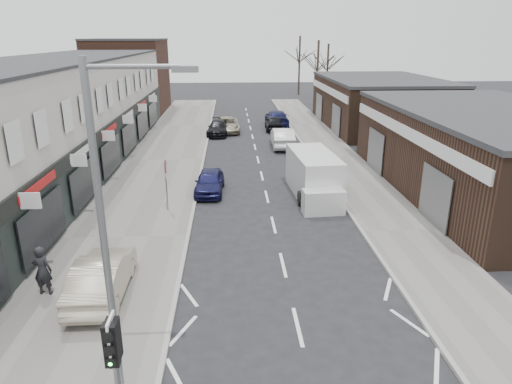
{
  "coord_description": "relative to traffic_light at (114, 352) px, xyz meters",
  "views": [
    {
      "loc": [
        -1.96,
        -9.83,
        8.47
      ],
      "look_at": [
        -0.99,
        7.26,
        2.6
      ],
      "focal_mm": 32.0,
      "sensor_mm": 36.0,
      "label": 1
    }
  ],
  "objects": [
    {
      "name": "pedestrian",
      "position": [
        -3.96,
        6.2,
        -1.41
      ],
      "size": [
        0.69,
        0.5,
        1.77
      ],
      "primitive_type": "imported",
      "rotation": [
        0.0,
        0.0,
        3.01
      ],
      "color": "black",
      "rests_on": "pavement_left"
    },
    {
      "name": "parked_car_right_a",
      "position": [
        6.61,
        27.87,
        -1.64
      ],
      "size": [
        1.74,
        4.75,
        1.55
      ],
      "primitive_type": "imported",
      "rotation": [
        0.0,
        0.0,
        3.12
      ],
      "color": "silver",
      "rests_on": "ground"
    },
    {
      "name": "tree_far_a",
      "position": [
        13.4,
        50.02,
        -2.41
      ],
      "size": [
        3.6,
        3.6,
        8.0
      ],
      "primitive_type": null,
      "color": "#382D26",
      "rests_on": "ground"
    },
    {
      "name": "pavement_left",
      "position": [
        -2.35,
        24.02,
        -2.35
      ],
      "size": [
        5.5,
        64.0,
        0.12
      ],
      "primitive_type": "cube",
      "color": "slate",
      "rests_on": "ground"
    },
    {
      "name": "warning_sign",
      "position": [
        -0.76,
        14.02,
        -0.21
      ],
      "size": [
        0.12,
        0.8,
        2.7
      ],
      "color": "slate",
      "rests_on": "pavement_left"
    },
    {
      "name": "right_unit_near",
      "position": [
        16.9,
        16.02,
        -0.16
      ],
      "size": [
        10.0,
        18.0,
        4.5
      ],
      "primitive_type": "cube",
      "color": "#352218",
      "rests_on": "ground"
    },
    {
      "name": "ground",
      "position": [
        4.4,
        2.02,
        -2.41
      ],
      "size": [
        160.0,
        160.0,
        0.0
      ],
      "primitive_type": "plane",
      "color": "black",
      "rests_on": "ground"
    },
    {
      "name": "pavement_right",
      "position": [
        10.15,
        24.02,
        -2.35
      ],
      "size": [
        3.5,
        64.0,
        0.12
      ],
      "primitive_type": "cube",
      "color": "slate",
      "rests_on": "ground"
    },
    {
      "name": "parked_car_left_c",
      "position": [
        2.17,
        34.35,
        -1.75
      ],
      "size": [
        2.45,
        4.87,
        1.32
      ],
      "primitive_type": "imported",
      "rotation": [
        0.0,
        0.0,
        0.06
      ],
      "color": "#A29982",
      "rests_on": "ground"
    },
    {
      "name": "street_lamp",
      "position": [
        -0.13,
        1.22,
        2.2
      ],
      "size": [
        2.23,
        0.22,
        8.0
      ],
      "color": "slate",
      "rests_on": "pavement_left"
    },
    {
      "name": "shop_terrace_left",
      "position": [
        -9.1,
        21.52,
        1.14
      ],
      "size": [
        8.0,
        41.0,
        7.1
      ],
      "primitive_type": "cube",
      "color": "beige",
      "rests_on": "ground"
    },
    {
      "name": "tree_far_b",
      "position": [
        15.9,
        56.02,
        -2.41
      ],
      "size": [
        3.6,
        3.6,
        7.5
      ],
      "primitive_type": null,
      "color": "#382D26",
      "rests_on": "ground"
    },
    {
      "name": "parked_car_right_c",
      "position": [
        7.06,
        37.02,
        -1.65
      ],
      "size": [
        2.26,
        5.33,
        1.54
      ],
      "primitive_type": "imported",
      "rotation": [
        0.0,
        0.0,
        3.12
      ],
      "color": "#13153C",
      "rests_on": "ground"
    },
    {
      "name": "tree_far_c",
      "position": [
        12.9,
        62.02,
        -2.41
      ],
      "size": [
        3.6,
        3.6,
        8.5
      ],
      "primitive_type": null,
      "color": "#382D26",
      "rests_on": "ground"
    },
    {
      "name": "parked_car_left_a",
      "position": [
        1.21,
        16.9,
        -1.76
      ],
      "size": [
        1.72,
        3.9,
        1.3
      ],
      "primitive_type": "imported",
      "rotation": [
        0.0,
        0.0,
        -0.05
      ],
      "color": "#141641",
      "rests_on": "ground"
    },
    {
      "name": "parked_car_right_b",
      "position": [
        6.6,
        34.91,
        -1.73
      ],
      "size": [
        1.74,
        4.05,
        1.36
      ],
      "primitive_type": "imported",
      "rotation": [
        0.0,
        0.0,
        3.11
      ],
      "color": "black",
      "rests_on": "ground"
    },
    {
      "name": "traffic_light",
      "position": [
        0.0,
        0.0,
        0.0
      ],
      "size": [
        0.28,
        0.6,
        3.1
      ],
      "color": "slate",
      "rests_on": "pavement_left"
    },
    {
      "name": "right_unit_far",
      "position": [
        16.9,
        36.02,
        -0.16
      ],
      "size": [
        10.0,
        16.0,
        4.5
      ],
      "primitive_type": "cube",
      "color": "#352218",
      "rests_on": "ground"
    },
    {
      "name": "brick_block_far",
      "position": [
        -9.1,
        47.02,
        1.59
      ],
      "size": [
        8.0,
        10.0,
        8.0
      ],
      "primitive_type": "cube",
      "color": "#44271D",
      "rests_on": "ground"
    },
    {
      "name": "parked_car_left_b",
      "position": [
        1.35,
        33.0,
        -1.78
      ],
      "size": [
        2.08,
        4.51,
        1.28
      ],
      "primitive_type": "imported",
      "rotation": [
        0.0,
        0.0,
        -0.07
      ],
      "color": "black",
      "rests_on": "ground"
    },
    {
      "name": "sedan_on_pavement",
      "position": [
        -1.96,
        6.02,
        -1.58
      ],
      "size": [
        1.57,
        4.36,
        1.43
      ],
      "primitive_type": "imported",
      "rotation": [
        0.0,
        0.0,
        3.15
      ],
      "color": "#B5AA91",
      "rests_on": "pavement_left"
    },
    {
      "name": "white_van",
      "position": [
        7.02,
        16.11,
        -1.3
      ],
      "size": [
        2.49,
        6.2,
        2.36
      ],
      "rotation": [
        0.0,
        0.0,
        0.07
      ],
      "color": "silver",
      "rests_on": "ground"
    }
  ]
}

